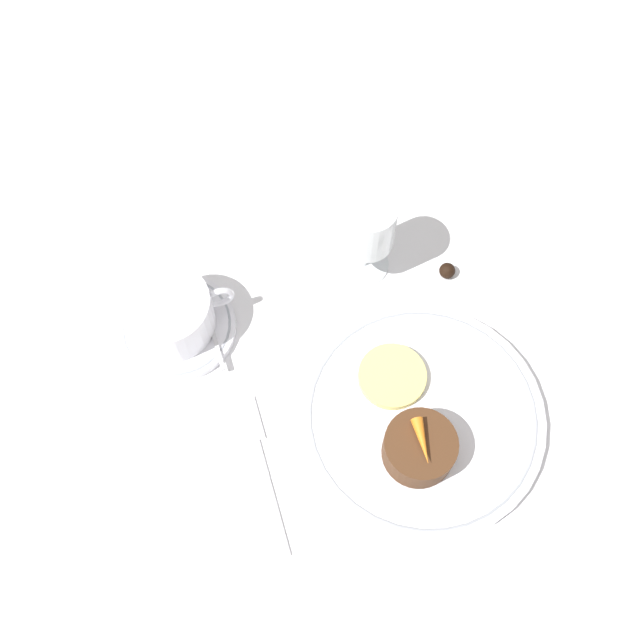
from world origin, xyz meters
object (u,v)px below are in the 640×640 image
object	(u,v)px
dinner_plate	(423,417)
fork	(260,456)
coffee_cup	(169,312)
wine_glass	(368,228)
dessert_cake	(419,448)

from	to	relation	value
dinner_plate	fork	bearing A→B (deg)	175.40
fork	dinner_plate	bearing A→B (deg)	-4.60
coffee_cup	fork	xyz separation A→B (m)	(0.05, -0.18, -0.04)
dinner_plate	coffee_cup	xyz separation A→B (m)	(-0.23, 0.19, 0.03)
coffee_cup	fork	bearing A→B (deg)	-73.73
fork	wine_glass	bearing A→B (deg)	45.63
fork	dessert_cake	distance (m)	0.17
wine_glass	dinner_plate	bearing A→B (deg)	-91.15
dinner_plate	dessert_cake	size ratio (longest dim) A/B	3.49
dinner_plate	coffee_cup	size ratio (longest dim) A/B	2.11
fork	dessert_cake	size ratio (longest dim) A/B	2.31
wine_glass	fork	xyz separation A→B (m)	(-0.18, -0.19, -0.08)
coffee_cup	dessert_cake	world-z (taller)	coffee_cup
coffee_cup	dessert_cake	bearing A→B (deg)	-47.45
dinner_plate	dessert_cake	xyz separation A→B (m)	(-0.02, -0.04, 0.03)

